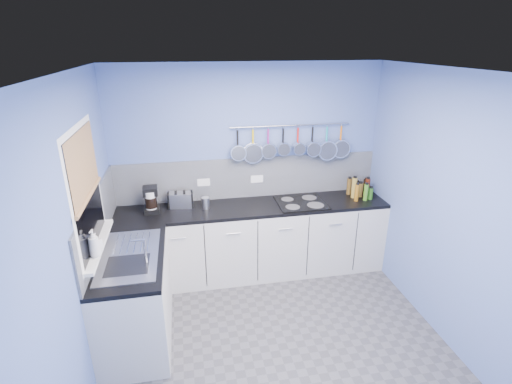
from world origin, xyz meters
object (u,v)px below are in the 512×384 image
object	(u,v)px
soap_bottle_a	(94,243)
soap_bottle_b	(96,243)
paper_towel	(151,202)
toaster	(180,200)
canister	(206,203)
coffee_maker	(151,200)
hob	(301,203)

from	to	relation	value
soap_bottle_a	soap_bottle_b	distance (m)	0.07
soap_bottle_a	paper_towel	distance (m)	1.20
toaster	canister	bearing A→B (deg)	-11.88
paper_towel	soap_bottle_a	bearing A→B (deg)	-108.20
canister	paper_towel	bearing A→B (deg)	-178.21
soap_bottle_a	toaster	world-z (taller)	soap_bottle_a
paper_towel	soap_bottle_b	bearing A→B (deg)	-109.25
soap_bottle_a	canister	bearing A→B (deg)	49.66
paper_towel	toaster	size ratio (longest dim) A/B	0.96
soap_bottle_b	canister	world-z (taller)	soap_bottle_b
soap_bottle_a	soap_bottle_b	size ratio (longest dim) A/B	1.39
toaster	canister	size ratio (longest dim) A/B	2.01
coffee_maker	toaster	size ratio (longest dim) A/B	1.11
soap_bottle_a	soap_bottle_b	world-z (taller)	soap_bottle_a
paper_towel	toaster	xyz separation A→B (m)	(0.32, 0.12, -0.04)
soap_bottle_a	toaster	xyz separation A→B (m)	(0.70, 1.26, -0.18)
soap_bottle_a	canister	size ratio (longest dim) A/B	1.79
soap_bottle_b	toaster	world-z (taller)	soap_bottle_b
toaster	canister	world-z (taller)	toaster
coffee_maker	hob	xyz separation A→B (m)	(1.74, -0.07, -0.14)
coffee_maker	canister	xyz separation A→B (m)	(0.60, -0.01, -0.08)
soap_bottle_b	coffee_maker	distance (m)	1.16
soap_bottle_b	canister	distance (m)	1.47
soap_bottle_b	paper_towel	distance (m)	1.14
soap_bottle_a	toaster	distance (m)	1.45
soap_bottle_b	canister	xyz separation A→B (m)	(0.98, 1.09, -0.17)
soap_bottle_b	paper_towel	bearing A→B (deg)	70.75
soap_bottle_a	paper_towel	size ratio (longest dim) A/B	0.93
soap_bottle_a	coffee_maker	xyz separation A→B (m)	(0.37, 1.16, -0.12)
soap_bottle_a	paper_towel	world-z (taller)	soap_bottle_a
coffee_maker	toaster	world-z (taller)	coffee_maker
toaster	hob	size ratio (longest dim) A/B	0.47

